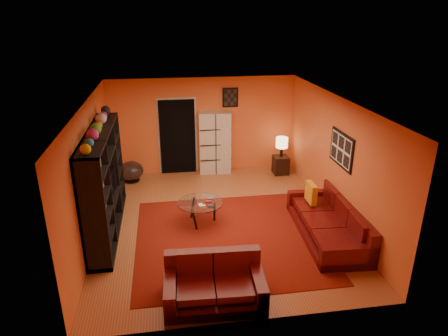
{
  "coord_description": "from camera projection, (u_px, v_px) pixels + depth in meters",
  "views": [
    {
      "loc": [
        -1.02,
        -7.48,
        4.2
      ],
      "look_at": [
        0.14,
        0.1,
        1.18
      ],
      "focal_mm": 32.0,
      "sensor_mm": 36.0,
      "label": 1
    }
  ],
  "objects": [
    {
      "name": "wall_front",
      "position": [
        249.0,
        244.0,
        5.33
      ],
      "size": [
        6.0,
        0.0,
        6.0
      ],
      "primitive_type": "plane",
      "rotation": [
        -1.57,
        0.0,
        0.0
      ],
      "color": "orange",
      "rests_on": "floor"
    },
    {
      "name": "wall_back",
      "position": [
        203.0,
        126.0,
        10.85
      ],
      "size": [
        6.0,
        0.0,
        6.0
      ],
      "primitive_type": "plane",
      "rotation": [
        1.57,
        0.0,
        0.0
      ],
      "color": "orange",
      "rests_on": "floor"
    },
    {
      "name": "rug",
      "position": [
        228.0,
        238.0,
        7.93
      ],
      "size": [
        3.6,
        3.6,
        0.01
      ],
      "primitive_type": "cube",
      "color": "#5F110A",
      "rests_on": "floor"
    },
    {
      "name": "ceiling",
      "position": [
        218.0,
        101.0,
        7.61
      ],
      "size": [
        6.0,
        6.0,
        0.0
      ],
      "primitive_type": "plane",
      "rotation": [
        3.14,
        0.0,
        0.0
      ],
      "color": "white",
      "rests_on": "wall_back"
    },
    {
      "name": "storage_cabinet",
      "position": [
        215.0,
        143.0,
        10.87
      ],
      "size": [
        0.88,
        0.44,
        1.7
      ],
      "primitive_type": "cube",
      "rotation": [
        0.0,
        0.0,
        -0.07
      ],
      "color": "silver",
      "rests_on": "floor"
    },
    {
      "name": "wall_art_right",
      "position": [
        342.0,
        149.0,
        8.05
      ],
      "size": [
        0.03,
        1.0,
        0.7
      ],
      "primitive_type": "cube",
      "color": "black",
      "rests_on": "wall_right"
    },
    {
      "name": "entertainment_unit",
      "position": [
        104.0,
        183.0,
        7.86
      ],
      "size": [
        0.45,
        3.0,
        2.1
      ],
      "primitive_type": "cube",
      "color": "black",
      "rests_on": "floor"
    },
    {
      "name": "table_lamp",
      "position": [
        282.0,
        143.0,
        10.77
      ],
      "size": [
        0.32,
        0.32,
        0.54
      ],
      "color": "black",
      "rests_on": "side_table"
    },
    {
      "name": "coffee_table",
      "position": [
        200.0,
        204.0,
        8.34
      ],
      "size": [
        0.96,
        0.96,
        0.48
      ],
      "rotation": [
        0.0,
        0.0,
        -0.0
      ],
      "color": "silver",
      "rests_on": "floor"
    },
    {
      "name": "wall_right",
      "position": [
        335.0,
        158.0,
        8.44
      ],
      "size": [
        0.0,
        6.0,
        6.0
      ],
      "primitive_type": "plane",
      "rotation": [
        1.57,
        0.0,
        -1.57
      ],
      "color": "orange",
      "rests_on": "floor"
    },
    {
      "name": "tv",
      "position": [
        107.0,
        185.0,
        7.96
      ],
      "size": [
        0.87,
        0.11,
        0.5
      ],
      "primitive_type": "imported",
      "rotation": [
        0.0,
        0.0,
        1.57
      ],
      "color": "black",
      "rests_on": "entertainment_unit"
    },
    {
      "name": "loveseat",
      "position": [
        214.0,
        282.0,
        6.18
      ],
      "size": [
        1.57,
        0.99,
        0.85
      ],
      "rotation": [
        0.0,
        0.0,
        1.52
      ],
      "color": "#4C0A0B",
      "rests_on": "rug"
    },
    {
      "name": "wall_art_back",
      "position": [
        230.0,
        97.0,
        10.66
      ],
      "size": [
        0.42,
        0.03,
        0.52
      ],
      "primitive_type": "cube",
      "color": "black",
      "rests_on": "wall_back"
    },
    {
      "name": "sofa",
      "position": [
        331.0,
        223.0,
        7.93
      ],
      "size": [
        1.15,
        2.51,
        0.85
      ],
      "rotation": [
        0.0,
        0.0,
        -0.06
      ],
      "color": "#4C0A0B",
      "rests_on": "rug"
    },
    {
      "name": "floor",
      "position": [
        218.0,
        221.0,
        8.56
      ],
      "size": [
        6.0,
        6.0,
        0.0
      ],
      "primitive_type": "plane",
      "color": "#98552F",
      "rests_on": "ground"
    },
    {
      "name": "side_table",
      "position": [
        281.0,
        165.0,
        11.0
      ],
      "size": [
        0.4,
        0.4,
        0.5
      ],
      "primitive_type": "cube",
      "rotation": [
        0.0,
        0.0,
        0.01
      ],
      "color": "black",
      "rests_on": "floor"
    },
    {
      "name": "throw_pillow",
      "position": [
        311.0,
        193.0,
        8.41
      ],
      "size": [
        0.12,
        0.42,
        0.42
      ],
      "primitive_type": "cube",
      "color": "orange",
      "rests_on": "sofa"
    },
    {
      "name": "doorway",
      "position": [
        178.0,
        137.0,
        10.81
      ],
      "size": [
        0.95,
        0.1,
        2.04
      ],
      "primitive_type": "cube",
      "color": "black",
      "rests_on": "floor"
    },
    {
      "name": "wall_left",
      "position": [
        91.0,
        172.0,
        7.74
      ],
      "size": [
        0.0,
        6.0,
        6.0
      ],
      "primitive_type": "plane",
      "rotation": [
        1.57,
        0.0,
        1.57
      ],
      "color": "orange",
      "rests_on": "floor"
    },
    {
      "name": "bowl_chair",
      "position": [
        131.0,
        171.0,
        10.48
      ],
      "size": [
        0.65,
        0.65,
        0.53
      ],
      "color": "black",
      "rests_on": "floor"
    }
  ]
}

